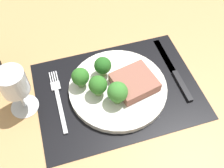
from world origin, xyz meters
TOP-DOWN VIEW (x-y plane):
  - ground_plane at (0.00, 0.00)cm, footprint 140.00×110.00cm
  - placemat at (0.00, 0.00)cm, footprint 42.09×30.56cm
  - plate at (0.00, 0.00)cm, footprint 25.36×25.36cm
  - steak at (4.08, -0.86)cm, footprint 11.84×11.42cm
  - broccoli_near_fork at (-8.85, 3.17)cm, footprint 4.49×4.49cm
  - broccoli_near_steak at (-2.60, 4.86)cm, footprint 4.45×4.45cm
  - broccoli_center at (-5.37, -0.68)cm, footprint 4.64×4.64cm
  - broccoli_front_edge at (-1.50, -4.17)cm, footprint 5.02×5.02cm
  - fork at (-15.41, 1.42)cm, footprint 2.40×19.20cm
  - knife at (16.58, 0.53)cm, footprint 1.80×23.00cm
  - wine_glass at (-23.89, 2.11)cm, footprint 6.98×6.98cm

SIDE VIEW (x-z plane):
  - ground_plane at x=0.00cm, z-range -3.00..0.00cm
  - placemat at x=0.00cm, z-range 0.00..0.30cm
  - fork at x=-15.41cm, z-range 0.30..0.80cm
  - knife at x=16.58cm, z-range 0.20..1.00cm
  - plate at x=0.00cm, z-range 0.30..1.90cm
  - steak at x=4.08cm, z-range 1.90..4.55cm
  - broccoli_near_fork at x=-8.85cm, z-range 2.38..8.16cm
  - broccoli_near_steak at x=-2.60cm, z-range 2.49..8.44cm
  - broccoli_center at x=-5.37cm, z-range 2.46..8.55cm
  - broccoli_front_edge at x=-1.50cm, z-range 2.48..8.96cm
  - wine_glass at x=-23.89cm, z-range 2.63..16.02cm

